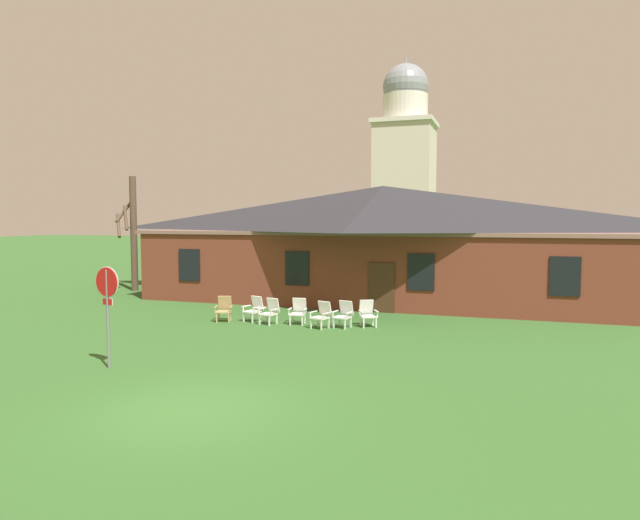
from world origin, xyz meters
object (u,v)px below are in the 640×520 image
(lawn_chair_far_side, at_px, (344,314))
(lawn_chair_under_eave, at_px, (367,313))
(lawn_chair_near_door, at_px, (254,308))
(stop_sign, at_px, (107,296))
(lawn_chair_left_end, at_px, (270,311))
(lawn_chair_by_porch, at_px, (224,308))
(lawn_chair_middle, at_px, (298,311))
(lawn_chair_right_end, at_px, (322,314))

(lawn_chair_far_side, bearing_deg, lawn_chair_under_eave, 31.35)
(lawn_chair_far_side, bearing_deg, lawn_chair_near_door, 178.90)
(stop_sign, height_order, lawn_chair_left_end, stop_sign)
(lawn_chair_by_porch, relative_size, lawn_chair_middle, 1.00)
(lawn_chair_by_porch, bearing_deg, lawn_chair_under_eave, 7.69)
(stop_sign, height_order, lawn_chair_right_end, stop_sign)
(lawn_chair_left_end, xyz_separation_m, lawn_chair_under_eave, (3.56, 0.70, 0.00))
(lawn_chair_near_door, height_order, lawn_chair_far_side, same)
(lawn_chair_left_end, bearing_deg, lawn_chair_middle, 18.94)
(lawn_chair_near_door, bearing_deg, lawn_chair_by_porch, -162.70)
(lawn_chair_right_end, bearing_deg, lawn_chair_left_end, 175.94)
(stop_sign, distance_m, lawn_chair_middle, 7.99)
(stop_sign, bearing_deg, lawn_chair_left_end, 78.25)
(lawn_chair_middle, bearing_deg, lawn_chair_under_eave, 7.85)
(stop_sign, relative_size, lawn_chair_left_end, 2.81)
(lawn_chair_by_porch, distance_m, lawn_chair_under_eave, 5.51)
(lawn_chair_left_end, bearing_deg, lawn_chair_right_end, -4.06)
(lawn_chair_by_porch, xyz_separation_m, lawn_chair_under_eave, (5.46, 0.74, 0.00))
(stop_sign, relative_size, lawn_chair_under_eave, 2.81)
(lawn_chair_by_porch, bearing_deg, lawn_chair_middle, 7.55)
(lawn_chair_left_end, bearing_deg, lawn_chair_by_porch, -178.74)
(stop_sign, xyz_separation_m, lawn_chair_near_door, (0.68, 7.42, -1.41))
(lawn_chair_right_end, distance_m, lawn_chair_far_side, 0.81)
(lawn_chair_near_door, xyz_separation_m, lawn_chair_middle, (1.80, 0.04, 0.00))
(lawn_chair_near_door, relative_size, lawn_chair_left_end, 1.00)
(lawn_chair_by_porch, xyz_separation_m, lawn_chair_middle, (2.90, 0.38, 0.00))
(lawn_chair_by_porch, xyz_separation_m, lawn_chair_left_end, (1.90, 0.04, 0.00))
(lawn_chair_right_end, xyz_separation_m, lawn_chair_under_eave, (1.48, 0.84, 0.00))
(stop_sign, distance_m, lawn_chair_under_eave, 9.41)
(lawn_chair_near_door, bearing_deg, lawn_chair_right_end, -8.86)
(lawn_chair_right_end, relative_size, lawn_chair_under_eave, 1.00)
(lawn_chair_by_porch, xyz_separation_m, lawn_chair_near_door, (1.10, 0.34, 0.00))
(lawn_chair_near_door, distance_m, lawn_chair_far_side, 3.60)
(stop_sign, bearing_deg, lawn_chair_near_door, 84.75)
(stop_sign, distance_m, lawn_chair_left_end, 7.41)
(lawn_chair_middle, height_order, lawn_chair_right_end, same)
(stop_sign, distance_m, lawn_chair_near_door, 7.59)
(lawn_chair_left_end, xyz_separation_m, lawn_chair_far_side, (2.80, 0.23, 0.00))
(stop_sign, height_order, lawn_chair_middle, stop_sign)
(lawn_chair_right_end, xyz_separation_m, lawn_chair_far_side, (0.71, 0.38, 0.00))
(stop_sign, distance_m, lawn_chair_by_porch, 7.23)
(lawn_chair_middle, height_order, lawn_chair_far_side, same)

